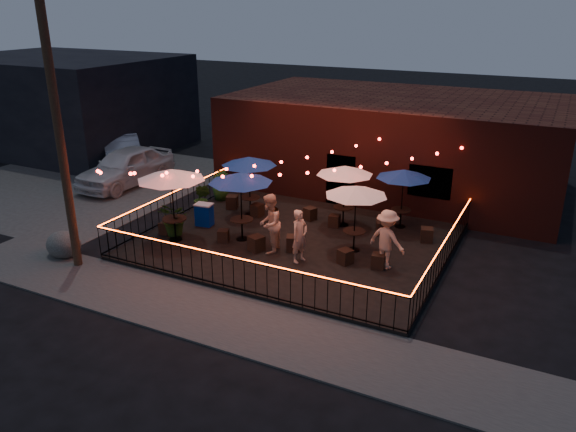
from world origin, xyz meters
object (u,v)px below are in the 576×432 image
at_px(utility_pole, 60,141).
at_px(cafe_table_1, 249,162).
at_px(cafe_table_5, 404,175).
at_px(cafe_table_2, 240,179).
at_px(cafe_table_4, 356,192).
at_px(cooler, 204,214).
at_px(boulder, 64,245).
at_px(cafe_table_0, 171,175).
at_px(cafe_table_3, 345,171).

height_order(utility_pole, cafe_table_1, utility_pole).
relative_size(cafe_table_1, cafe_table_5, 1.13).
height_order(cafe_table_2, cafe_table_5, cafe_table_2).
relative_size(cafe_table_2, cafe_table_4, 1.08).
bearing_deg(cafe_table_2, cafe_table_5, 38.21).
bearing_deg(cooler, boulder, -131.83).
xyz_separation_m(cafe_table_0, boulder, (-2.61, -2.45, -2.04)).
relative_size(utility_pole, boulder, 7.79).
height_order(cafe_table_0, cafe_table_3, cafe_table_0).
bearing_deg(cafe_table_0, cafe_table_4, 18.36).
xyz_separation_m(cafe_table_4, cafe_table_5, (0.78, 2.71, -0.06)).
bearing_deg(cafe_table_1, cafe_table_0, -107.94).
relative_size(utility_pole, cafe_table_5, 3.30).
height_order(cafe_table_0, cafe_table_2, cafe_table_0).
relative_size(cafe_table_3, boulder, 2.37).
bearing_deg(cafe_table_5, utility_pole, -138.06).
xyz_separation_m(cafe_table_0, cafe_table_1, (1.05, 3.26, -0.21)).
relative_size(cafe_table_1, cooler, 3.32).
bearing_deg(boulder, cafe_table_4, 27.53).
distance_m(cafe_table_1, cooler, 2.56).
bearing_deg(cooler, cafe_table_0, -102.00).
height_order(cafe_table_0, cooler, cafe_table_0).
xyz_separation_m(cafe_table_2, boulder, (-4.63, -3.52, -1.93)).
relative_size(cafe_table_0, cafe_table_1, 1.08).
distance_m(cafe_table_5, boulder, 11.70).
distance_m(utility_pole, cooler, 5.82).
bearing_deg(cooler, cafe_table_5, 18.03).
distance_m(cafe_table_2, cafe_table_5, 5.75).
bearing_deg(cafe_table_2, utility_pole, -134.05).
xyz_separation_m(cafe_table_3, cooler, (-4.50, -2.30, -1.63)).
height_order(cafe_table_1, cafe_table_3, cafe_table_1).
distance_m(cafe_table_0, cooler, 2.44).
xyz_separation_m(utility_pole, cafe_table_1, (2.75, 6.03, -1.76)).
relative_size(cafe_table_2, cooler, 2.92).
bearing_deg(cafe_table_0, boulder, -136.81).
bearing_deg(cafe_table_4, cafe_table_3, 120.41).
height_order(cafe_table_1, boulder, cafe_table_1).
bearing_deg(cafe_table_1, cafe_table_4, -15.94).
bearing_deg(cafe_table_0, cafe_table_5, 35.26).
bearing_deg(utility_pole, cafe_table_3, 46.41).
bearing_deg(utility_pole, boulder, 160.61).
bearing_deg(cafe_table_2, cafe_table_3, 47.04).
xyz_separation_m(cafe_table_4, cooler, (-5.64, -0.36, -1.61)).
xyz_separation_m(cafe_table_3, cafe_table_5, (1.92, 0.76, -0.08)).
height_order(utility_pole, cafe_table_2, utility_pole).
xyz_separation_m(cafe_table_1, boulder, (-3.67, -5.71, -1.84)).
xyz_separation_m(cafe_table_1, cafe_table_4, (4.71, -1.34, -0.05)).
relative_size(cafe_table_1, cafe_table_2, 1.14).
bearing_deg(cafe_table_4, cafe_table_0, -161.64).
bearing_deg(boulder, cafe_table_2, 37.22).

